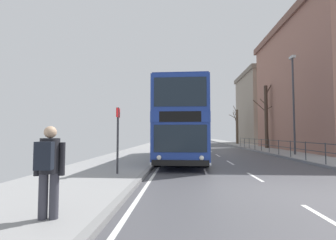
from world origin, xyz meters
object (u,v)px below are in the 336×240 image
object	(u,v)px
street_lamp_far_side	(293,97)
background_building_00	(280,108)
bare_tree_far_00	(266,116)
double_decker_bus_main	(183,124)
bare_tree_far_01	(237,126)
bus_stop_sign_near	(118,133)
pedestrian_with_backpack	(49,165)

from	to	relation	value
street_lamp_far_side	background_building_00	size ratio (longest dim) A/B	0.59
bare_tree_far_00	background_building_00	size ratio (longest dim) A/B	0.58
double_decker_bus_main	street_lamp_far_side	world-z (taller)	street_lamp_far_side
bare_tree_far_01	background_building_00	bearing A→B (deg)	21.31
street_lamp_far_side	bare_tree_far_00	xyz separation A→B (m)	(0.93, 8.83, -0.77)
double_decker_bus_main	background_building_00	bearing A→B (deg)	58.30
background_building_00	double_decker_bus_main	bearing A→B (deg)	-121.70
bus_stop_sign_near	street_lamp_far_side	size ratio (longest dim) A/B	0.34
bus_stop_sign_near	bare_tree_far_01	bearing A→B (deg)	69.50
bare_tree_far_01	pedestrian_with_backpack	bearing A→B (deg)	-107.60
bus_stop_sign_near	bare_tree_far_00	world-z (taller)	bare_tree_far_00
double_decker_bus_main	street_lamp_far_side	xyz separation A→B (m)	(8.40, 3.33, 2.20)
pedestrian_with_backpack	bus_stop_sign_near	bearing A→B (deg)	90.92
pedestrian_with_backpack	bare_tree_far_00	world-z (taller)	bare_tree_far_00
double_decker_bus_main	bare_tree_far_00	world-z (taller)	bare_tree_far_00
double_decker_bus_main	bare_tree_far_01	bearing A→B (deg)	69.97
bare_tree_far_01	background_building_00	xyz separation A→B (m)	(7.99, 3.12, 3.16)
double_decker_bus_main	street_lamp_far_side	distance (m)	9.30
bus_stop_sign_near	bare_tree_far_01	world-z (taller)	bare_tree_far_01
pedestrian_with_backpack	background_building_00	bearing A→B (deg)	63.47
bare_tree_far_01	bus_stop_sign_near	bearing A→B (deg)	-110.50
double_decker_bus_main	bare_tree_far_00	distance (m)	15.39
double_decker_bus_main	background_building_00	world-z (taller)	background_building_00
bus_stop_sign_near	street_lamp_far_side	distance (m)	14.82
bare_tree_far_00	bus_stop_sign_near	bearing A→B (deg)	-122.87
street_lamp_far_side	background_building_00	world-z (taller)	background_building_00
pedestrian_with_backpack	bare_tree_far_01	distance (m)	37.14
bus_stop_sign_near	bare_tree_far_00	size ratio (longest dim) A/B	0.34
bare_tree_far_00	street_lamp_far_side	bearing A→B (deg)	-96.02
street_lamp_far_side	bare_tree_far_01	xyz separation A→B (m)	(0.34, 20.66, -1.54)
bus_stop_sign_near	background_building_00	world-z (taller)	background_building_00
double_decker_bus_main	pedestrian_with_backpack	bearing A→B (deg)	-102.27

